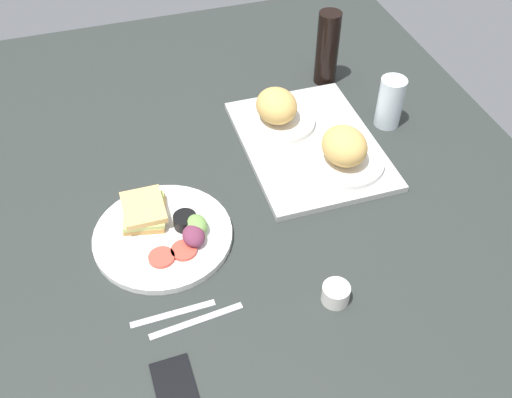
% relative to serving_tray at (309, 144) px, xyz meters
% --- Properties ---
extents(ground_plane, '(1.90, 1.50, 0.03)m').
position_rel_serving_tray_xyz_m(ground_plane, '(0.16, -0.23, -0.02)').
color(ground_plane, '#282D2B').
extents(serving_tray, '(0.45, 0.33, 0.02)m').
position_rel_serving_tray_xyz_m(serving_tray, '(0.00, 0.00, 0.00)').
color(serving_tray, '#B2B2AD').
rests_on(serving_tray, ground_plane).
extents(bread_plate_near, '(0.19, 0.19, 0.10)m').
position_rel_serving_tray_xyz_m(bread_plate_near, '(-0.10, -0.05, 0.05)').
color(bread_plate_near, white).
rests_on(bread_plate_near, serving_tray).
extents(bread_plate_far, '(0.20, 0.20, 0.10)m').
position_rel_serving_tray_xyz_m(bread_plate_far, '(0.10, 0.05, 0.05)').
color(bread_plate_far, white).
rests_on(bread_plate_far, serving_tray).
extents(plate_with_salad, '(0.31, 0.31, 0.05)m').
position_rel_serving_tray_xyz_m(plate_with_salad, '(0.19, -0.42, 0.01)').
color(plate_with_salad, white).
rests_on(plate_with_salad, ground_plane).
extents(drinking_glass, '(0.07, 0.07, 0.14)m').
position_rel_serving_tray_xyz_m(drinking_glass, '(-0.03, 0.23, 0.06)').
color(drinking_glass, silver).
rests_on(drinking_glass, ground_plane).
extents(soda_bottle, '(0.06, 0.06, 0.21)m').
position_rel_serving_tray_xyz_m(soda_bottle, '(-0.27, 0.15, 0.10)').
color(soda_bottle, black).
rests_on(soda_bottle, ground_plane).
extents(espresso_cup, '(0.06, 0.06, 0.04)m').
position_rel_serving_tray_xyz_m(espresso_cup, '(0.46, -0.12, 0.01)').
color(espresso_cup, silver).
rests_on(espresso_cup, ground_plane).
extents(fork, '(0.02, 0.17, 0.01)m').
position_rel_serving_tray_xyz_m(fork, '(0.39, -0.44, -0.01)').
color(fork, '#B7B7BC').
rests_on(fork, ground_plane).
extents(knife, '(0.03, 0.19, 0.01)m').
position_rel_serving_tray_xyz_m(knife, '(0.42, -0.40, -0.01)').
color(knife, '#B7B7BC').
rests_on(knife, ground_plane).
extents(cell_phone, '(0.15, 0.08, 0.01)m').
position_rel_serving_tray_xyz_m(cell_phone, '(0.56, -0.47, -0.00)').
color(cell_phone, black).
rests_on(cell_phone, ground_plane).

